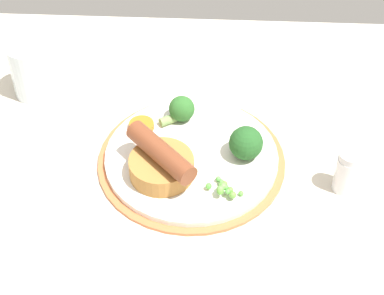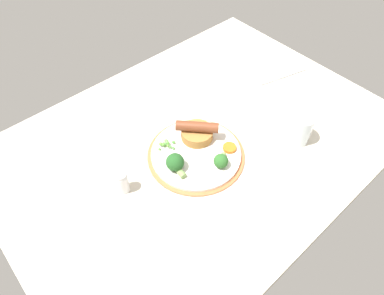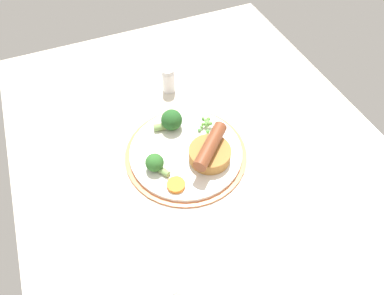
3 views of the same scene
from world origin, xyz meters
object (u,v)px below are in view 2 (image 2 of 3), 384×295
object	(u,v)px
dinner_plate	(196,154)
sausage_pudding	(198,133)
pea_pile	(166,143)
fork	(283,76)
drinking_glass	(299,128)
broccoli_floret_far	(221,161)
carrot_slice_4	(230,148)
salt_shaker	(122,182)
broccoli_floret_near	(175,163)

from	to	relation	value
dinner_plate	sausage_pudding	size ratio (longest dim) A/B	2.56
pea_pile	fork	distance (cm)	49.13
dinner_plate	pea_pile	size ratio (longest dim) A/B	5.21
dinner_plate	drinking_glass	xyz separation A→B (cm)	(-25.34, 14.30, 3.88)
broccoli_floret_far	drinking_glass	world-z (taller)	drinking_glass
carrot_slice_4	fork	distance (cm)	38.53
carrot_slice_4	drinking_glass	bearing A→B (deg)	152.80
sausage_pudding	salt_shaker	bearing A→B (deg)	-134.48
dinner_plate	sausage_pudding	distance (cm)	5.98
carrot_slice_4	fork	size ratio (longest dim) A/B	0.20
broccoli_floret_far	fork	xyz separation A→B (cm)	(-42.51, -13.37, -2.93)
pea_pile	broccoli_floret_far	distance (cm)	15.87
sausage_pudding	fork	xyz separation A→B (cm)	(-40.62, -2.52, -3.37)
dinner_plate	drinking_glass	bearing A→B (deg)	150.57
carrot_slice_4	broccoli_floret_far	bearing A→B (deg)	22.23
sausage_pudding	salt_shaker	distance (cm)	24.76
drinking_glass	sausage_pudding	bearing A→B (deg)	-39.42
dinner_plate	fork	bearing A→B (deg)	-172.45
dinner_plate	salt_shaker	size ratio (longest dim) A/B	4.04
carrot_slice_4	fork	world-z (taller)	carrot_slice_4
broccoli_floret_far	salt_shaker	world-z (taller)	salt_shaker
drinking_glass	salt_shaker	size ratio (longest dim) A/B	1.35
carrot_slice_4	drinking_glass	distance (cm)	20.13
sausage_pudding	pea_pile	xyz separation A→B (cm)	(8.45, -3.59, -1.19)
pea_pile	drinking_glass	world-z (taller)	drinking_glass
sausage_pudding	pea_pile	world-z (taller)	sausage_pudding
sausage_pudding	salt_shaker	size ratio (longest dim) A/B	1.58
dinner_plate	sausage_pudding	xyz separation A→B (cm)	(-3.84, -3.37, 3.10)
carrot_slice_4	salt_shaker	bearing A→B (deg)	-17.63
sausage_pudding	fork	bearing A→B (deg)	50.26
pea_pile	broccoli_floret_far	world-z (taller)	broccoli_floret_far
dinner_plate	broccoli_floret_near	distance (cm)	8.17
pea_pile	salt_shaker	bearing A→B (deg)	10.70
sausage_pudding	drinking_glass	xyz separation A→B (cm)	(-21.49, 17.67, 0.78)
salt_shaker	dinner_plate	bearing A→B (deg)	169.48
dinner_plate	carrot_slice_4	world-z (taller)	carrot_slice_4
dinner_plate	pea_pile	bearing A→B (deg)	-56.52
broccoli_floret_near	salt_shaker	bearing A→B (deg)	79.59
salt_shaker	broccoli_floret_far	bearing A→B (deg)	153.58
carrot_slice_4	drinking_glass	xyz separation A→B (cm)	(-17.75, 9.12, 2.60)
broccoli_floret_far	carrot_slice_4	world-z (taller)	broccoli_floret_far
pea_pile	drinking_glass	xyz separation A→B (cm)	(-29.94, 21.26, 1.97)
drinking_glass	broccoli_floret_far	bearing A→B (deg)	-16.26
dinner_plate	sausage_pudding	bearing A→B (deg)	-138.74
dinner_plate	salt_shaker	bearing A→B (deg)	-10.52
pea_pile	carrot_slice_4	distance (cm)	17.21
broccoli_floret_far	pea_pile	bearing A→B (deg)	-97.07
broccoli_floret_near	broccoli_floret_far	size ratio (longest dim) A/B	1.25
broccoli_floret_far	fork	world-z (taller)	broccoli_floret_far
dinner_plate	broccoli_floret_far	size ratio (longest dim) A/B	5.00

